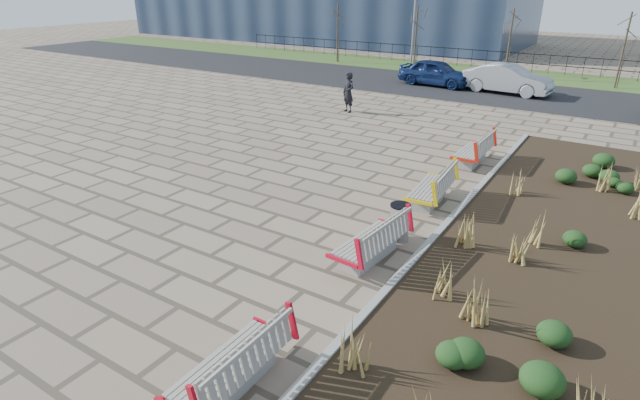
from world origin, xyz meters
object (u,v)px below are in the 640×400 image
Objects in this scene: bench_d at (472,149)px; pedestrian at (348,93)px; bench_c at (430,186)px; litter_bin at (399,223)px; car_silver at (508,79)px; bench_b at (369,238)px; car_blue at (436,73)px; bench_a at (229,360)px; lamp_west at (414,23)px.

pedestrian is (-6.90, 3.90, 0.39)m from bench_d.
pedestrian is at bearing 127.99° from bench_c.
litter_bin is 0.19× the size of car_silver.
car_silver is (-1.99, 18.17, 0.33)m from litter_bin.
bench_b is 20.18m from car_blue.
bench_c is 16.80m from car_blue.
bench_d is 13.31m from car_blue.
bench_d reaches higher than litter_bin.
bench_a is at bearing -89.49° from bench_d.
car_blue is at bearing -51.27° from lamp_west.
car_blue is 5.67m from lamp_west.
bench_c is at bearing 94.42° from litter_bin.
bench_d is at bearing -165.89° from car_silver.
lamp_west reaches higher than bench_d.
car_silver is at bearing -29.35° from lamp_west.
lamp_west is at bearing 116.21° from bench_b.
bench_b is at bearing -35.27° from pedestrian.
bench_b is 1.18× the size of pedestrian.
pedestrian reaches higher than car_blue.
lamp_west is at bearing 66.22° from car_silver.
bench_a is 4.45m from bench_b.
bench_c is at bearing 95.16° from bench_b.
bench_d is 12.13m from car_silver.
bench_c is at bearing -167.92° from car_silver.
pedestrian is 12.51m from lamp_west.
litter_bin is 19.12m from car_blue.
lamp_west is at bearing 112.46° from litter_bin.
bench_c and bench_d have the same top height.
car_blue is at bearing 116.14° from bench_d.
pedestrian is 8.18m from car_blue.
car_silver is 8.57m from lamp_west.
bench_d is 2.40× the size of litter_bin.
pedestrian is (-6.90, 15.68, 0.39)m from bench_a.
car_blue reaches higher than bench_d.
lamp_west is (-9.00, 19.83, 2.54)m from bench_c.
car_blue is (-5.76, 23.78, 0.24)m from bench_a.
litter_bin is at bearing -168.20° from car_silver.
car_silver is at bearing 92.59° from bench_c.
bench_c is 3.79m from bench_d.
litter_bin is (0.18, 5.61, -0.06)m from bench_a.
bench_b is at bearing 90.39° from bench_a.
bench_a is 24.47m from car_blue.
pedestrian is (-7.08, 10.08, 0.45)m from litter_bin.
car_silver is at bearing 94.72° from bench_a.
bench_d is at bearing 86.08° from bench_c.
bench_d is (0.00, 11.79, 0.00)m from bench_a.
car_blue reaches higher than bench_a.
car_blue is (-5.76, 11.99, 0.24)m from bench_d.
car_silver is at bearing 100.48° from bench_b.
bench_a is 23.85m from car_silver.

